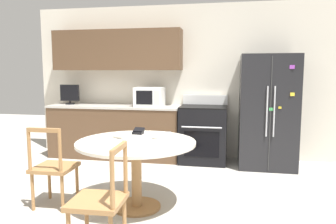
# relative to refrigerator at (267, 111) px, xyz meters

# --- Properties ---
(ground_plane) EXTENTS (14.00, 14.00, 0.00)m
(ground_plane) POSITION_rel_refrigerator_xyz_m (-1.43, -2.20, -0.87)
(ground_plane) COLOR #B2ADA3
(back_wall) EXTENTS (5.20, 0.44, 2.60)m
(back_wall) POSITION_rel_refrigerator_xyz_m (-1.73, 0.39, 0.58)
(back_wall) COLOR silver
(back_wall) RESTS_ON ground_plane
(kitchen_counter) EXTENTS (2.27, 0.64, 0.90)m
(kitchen_counter) POSITION_rel_refrigerator_xyz_m (-2.51, 0.09, -0.41)
(kitchen_counter) COLOR brown
(kitchen_counter) RESTS_ON ground_plane
(refrigerator) EXTENTS (0.84, 0.78, 1.73)m
(refrigerator) POSITION_rel_refrigerator_xyz_m (0.00, 0.00, 0.00)
(refrigerator) COLOR black
(refrigerator) RESTS_ON ground_plane
(oven_range) EXTENTS (0.75, 0.68, 1.08)m
(oven_range) POSITION_rel_refrigerator_xyz_m (-0.99, 0.06, -0.40)
(oven_range) COLOR black
(oven_range) RESTS_ON ground_plane
(microwave) EXTENTS (0.46, 0.40, 0.32)m
(microwave) POSITION_rel_refrigerator_xyz_m (-1.89, 0.07, 0.19)
(microwave) COLOR white
(microwave) RESTS_ON kitchen_counter
(countertop_tv) EXTENTS (0.34, 0.16, 0.35)m
(countertop_tv) POSITION_rel_refrigerator_xyz_m (-3.36, 0.12, 0.22)
(countertop_tv) COLOR black
(countertop_tv) RESTS_ON kitchen_counter
(dining_table) EXTENTS (1.28, 1.28, 0.74)m
(dining_table) POSITION_rel_refrigerator_xyz_m (-1.54, -1.93, -0.26)
(dining_table) COLOR beige
(dining_table) RESTS_ON ground_plane
(dining_chair_near) EXTENTS (0.43, 0.43, 0.90)m
(dining_chair_near) POSITION_rel_refrigerator_xyz_m (-1.58, -2.83, -0.43)
(dining_chair_near) COLOR #9E7042
(dining_chair_near) RESTS_ON ground_plane
(dining_chair_left) EXTENTS (0.43, 0.43, 0.90)m
(dining_chair_left) POSITION_rel_refrigerator_xyz_m (-2.44, -2.06, -0.43)
(dining_chair_left) COLOR #9E7042
(dining_chair_left) RESTS_ON ground_plane
(candle_glass) EXTENTS (0.09, 0.09, 0.09)m
(candle_glass) POSITION_rel_refrigerator_xyz_m (-1.58, -2.14, -0.09)
(candle_glass) COLOR silver
(candle_glass) RESTS_ON dining_table
(folded_napkin) EXTENTS (0.19, 0.13, 0.05)m
(folded_napkin) POSITION_rel_refrigerator_xyz_m (-1.76, -1.83, -0.10)
(folded_napkin) COLOR silver
(folded_napkin) RESTS_ON dining_table
(wallet) EXTENTS (0.13, 0.14, 0.07)m
(wallet) POSITION_rel_refrigerator_xyz_m (-1.63, -1.52, -0.10)
(wallet) COLOR black
(wallet) RESTS_ON dining_table
(mail_stack) EXTENTS (0.29, 0.35, 0.02)m
(mail_stack) POSITION_rel_refrigerator_xyz_m (-1.32, -1.62, -0.11)
(mail_stack) COLOR white
(mail_stack) RESTS_ON dining_table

